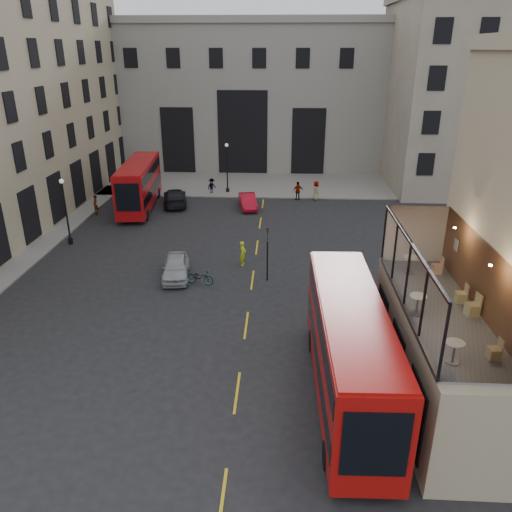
{
  "coord_description": "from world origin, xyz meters",
  "views": [
    {
      "loc": [
        -0.16,
        -18.58,
        14.55
      ],
      "look_at": [
        -1.6,
        9.06,
        3.0
      ],
      "focal_mm": 35.0,
      "sensor_mm": 36.0,
      "label": 1
    }
  ],
  "objects_px": {
    "pedestrian_a": "(118,197)",
    "pedestrian_b": "(212,186)",
    "car_b": "(248,201)",
    "cafe_chair_a": "(494,353)",
    "car_c": "(175,197)",
    "cafe_table_far": "(410,262)",
    "traffic_light_far": "(128,184)",
    "pedestrian_e": "(96,205)",
    "cyclist": "(243,253)",
    "pedestrian_c": "(298,191)",
    "cafe_chair_b": "(473,309)",
    "bicycle": "(200,277)",
    "bus_near": "(349,347)",
    "traffic_light_near": "(267,247)",
    "cafe_table_mid": "(418,302)",
    "cafe_chair_c": "(461,297)",
    "car_a": "(176,267)",
    "street_lamp_a": "(67,216)",
    "pedestrian_d": "(316,191)",
    "cafe_chair_d": "(437,268)",
    "street_lamp_b": "(227,171)",
    "cafe_table_near": "(454,349)",
    "bus_far": "(139,183)"
  },
  "relations": [
    {
      "from": "street_lamp_b",
      "to": "bicycle",
      "type": "distance_m",
      "value": 22.85
    },
    {
      "from": "car_c",
      "to": "cyclist",
      "type": "bearing_deg",
      "value": 106.07
    },
    {
      "from": "cyclist",
      "to": "cafe_chair_d",
      "type": "height_order",
      "value": "cafe_chair_d"
    },
    {
      "from": "car_b",
      "to": "cyclist",
      "type": "xyz_separation_m",
      "value": [
        0.59,
        -13.92,
        0.2
      ]
    },
    {
      "from": "street_lamp_a",
      "to": "pedestrian_c",
      "type": "bearing_deg",
      "value": 36.19
    },
    {
      "from": "car_c",
      "to": "cafe_chair_d",
      "type": "bearing_deg",
      "value": 112.91
    },
    {
      "from": "pedestrian_e",
      "to": "traffic_light_far",
      "type": "bearing_deg",
      "value": 108.7
    },
    {
      "from": "car_a",
      "to": "bus_far",
      "type": "bearing_deg",
      "value": 104.73
    },
    {
      "from": "bus_near",
      "to": "car_c",
      "type": "height_order",
      "value": "bus_near"
    },
    {
      "from": "bicycle",
      "to": "cafe_chair_c",
      "type": "height_order",
      "value": "cafe_chair_c"
    },
    {
      "from": "car_b",
      "to": "pedestrian_a",
      "type": "xyz_separation_m",
      "value": [
        -12.91,
        0.15,
        0.19
      ]
    },
    {
      "from": "street_lamp_a",
      "to": "pedestrian_d",
      "type": "xyz_separation_m",
      "value": [
        20.42,
        13.7,
        -1.4
      ]
    },
    {
      "from": "street_lamp_b",
      "to": "pedestrian_b",
      "type": "distance_m",
      "value": 2.33
    },
    {
      "from": "cyclist",
      "to": "cafe_chair_c",
      "type": "xyz_separation_m",
      "value": [
        10.36,
        -13.92,
        3.95
      ]
    },
    {
      "from": "street_lamp_b",
      "to": "car_b",
      "type": "distance_m",
      "value": 6.35
    },
    {
      "from": "bicycle",
      "to": "cafe_chair_b",
      "type": "xyz_separation_m",
      "value": [
        13.06,
        -11.73,
        4.4
      ]
    },
    {
      "from": "cafe_table_far",
      "to": "cafe_table_near",
      "type": "bearing_deg",
      "value": -91.74
    },
    {
      "from": "traffic_light_near",
      "to": "traffic_light_far",
      "type": "bearing_deg",
      "value": 131.19
    },
    {
      "from": "cafe_chair_a",
      "to": "car_c",
      "type": "bearing_deg",
      "value": 118.87
    },
    {
      "from": "cyclist",
      "to": "pedestrian_d",
      "type": "distance_m",
      "value": 18.28
    },
    {
      "from": "car_b",
      "to": "car_a",
      "type": "bearing_deg",
      "value": -113.88
    },
    {
      "from": "car_c",
      "to": "pedestrian_a",
      "type": "distance_m",
      "value": 5.58
    },
    {
      "from": "car_b",
      "to": "cafe_chair_a",
      "type": "height_order",
      "value": "cafe_chair_a"
    },
    {
      "from": "bus_near",
      "to": "cafe_chair_c",
      "type": "xyz_separation_m",
      "value": [
        4.62,
        0.66,
        2.2
      ]
    },
    {
      "from": "bus_near",
      "to": "bicycle",
      "type": "xyz_separation_m",
      "value": [
        -8.35,
        11.28,
        -2.16
      ]
    },
    {
      "from": "car_c",
      "to": "cafe_chair_c",
      "type": "height_order",
      "value": "cafe_chair_c"
    },
    {
      "from": "street_lamp_a",
      "to": "bus_near",
      "type": "bearing_deg",
      "value": -42.21
    },
    {
      "from": "cyclist",
      "to": "pedestrian_a",
      "type": "relative_size",
      "value": 1.02
    },
    {
      "from": "pedestrian_c",
      "to": "pedestrian_e",
      "type": "distance_m",
      "value": 20.04
    },
    {
      "from": "traffic_light_far",
      "to": "street_lamp_a",
      "type": "relative_size",
      "value": 0.71
    },
    {
      "from": "bus_far",
      "to": "cafe_chair_d",
      "type": "bearing_deg",
      "value": -48.97
    },
    {
      "from": "traffic_light_far",
      "to": "pedestrian_b",
      "type": "relative_size",
      "value": 2.22
    },
    {
      "from": "car_c",
      "to": "cafe_table_far",
      "type": "height_order",
      "value": "cafe_table_far"
    },
    {
      "from": "pedestrian_a",
      "to": "cafe_chair_b",
      "type": "relative_size",
      "value": 1.88
    },
    {
      "from": "traffic_light_near",
      "to": "cafe_table_mid",
      "type": "relative_size",
      "value": 4.51
    },
    {
      "from": "pedestrian_b",
      "to": "pedestrian_d",
      "type": "bearing_deg",
      "value": -56.75
    },
    {
      "from": "pedestrian_c",
      "to": "cafe_chair_a",
      "type": "distance_m",
      "value": 35.84
    },
    {
      "from": "traffic_light_far",
      "to": "car_b",
      "type": "bearing_deg",
      "value": 2.21
    },
    {
      "from": "bus_near",
      "to": "cafe_chair_b",
      "type": "distance_m",
      "value": 5.23
    },
    {
      "from": "street_lamp_b",
      "to": "pedestrian_d",
      "type": "bearing_deg",
      "value": -13.72
    },
    {
      "from": "car_b",
      "to": "pedestrian_c",
      "type": "relative_size",
      "value": 2.21
    },
    {
      "from": "car_c",
      "to": "cafe_chair_c",
      "type": "bearing_deg",
      "value": 110.27
    },
    {
      "from": "street_lamp_a",
      "to": "pedestrian_d",
      "type": "distance_m",
      "value": 24.63
    },
    {
      "from": "street_lamp_b",
      "to": "pedestrian_a",
      "type": "height_order",
      "value": "street_lamp_b"
    },
    {
      "from": "car_a",
      "to": "cafe_chair_a",
      "type": "distance_m",
      "value": 21.85
    },
    {
      "from": "cafe_table_far",
      "to": "cafe_chair_b",
      "type": "distance_m",
      "value": 4.34
    },
    {
      "from": "pedestrian_e",
      "to": "cafe_table_near",
      "type": "bearing_deg",
      "value": 14.48
    },
    {
      "from": "bicycle",
      "to": "car_b",
      "type": "bearing_deg",
      "value": 6.43
    },
    {
      "from": "street_lamp_a",
      "to": "pedestrian_c",
      "type": "xyz_separation_m",
      "value": [
        18.56,
        13.58,
        -1.43
      ]
    },
    {
      "from": "pedestrian_a",
      "to": "pedestrian_b",
      "type": "relative_size",
      "value": 1.04
    }
  ]
}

